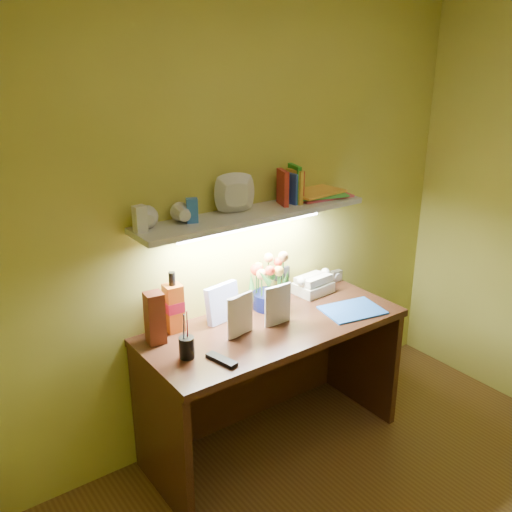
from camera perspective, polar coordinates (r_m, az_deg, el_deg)
The scene contains 13 objects.
desk at distance 3.18m, azimuth 1.71°, elevation -12.79°, with size 1.40×0.60×0.75m, color black.
flower_bouquet at distance 3.10m, azimuth 1.32°, elevation -2.54°, with size 0.20×0.20×0.32m, color #080E37, non-canonical shape.
telephone at distance 3.34m, azimuth 5.74°, elevation -2.66°, with size 0.21×0.16×0.13m, color white, non-canonical shape.
desk_clock at distance 3.52m, azimuth 8.03°, elevation -1.99°, with size 0.07×0.03×0.07m, color #AFB0B4.
whisky_bottle at distance 2.88m, azimuth -8.28°, elevation -4.55°, with size 0.09×0.09×0.32m, color #C05316, non-canonical shape.
whisky_box at distance 2.80m, azimuth -10.08°, elevation -6.12°, with size 0.08×0.08×0.26m, color #562210.
pen_cup at distance 2.66m, azimuth -6.97°, elevation -8.38°, with size 0.07×0.07×0.18m, color black.
art_card at distance 2.99m, azimuth -3.38°, elevation -4.70°, with size 0.20×0.04×0.20m, color white, non-canonical shape.
tv_remote at distance 2.66m, azimuth -3.47°, elevation -10.32°, with size 0.05×0.17×0.02m, color black.
blue_folder at distance 3.16m, azimuth 9.60°, elevation -5.36°, with size 0.32×0.23×0.01m, color blue.
desk_book_a at distance 2.78m, azimuth -2.83°, elevation -6.46°, with size 0.16×0.02×0.22m, color white.
desk_book_b at distance 2.89m, azimuth 0.95°, elevation -5.30°, with size 0.16×0.02×0.22m, color silver.
wall_shelf at distance 2.92m, azimuth 0.05°, elevation 4.87°, with size 1.30×0.32×0.23m.
Camera 1 is at (-1.63, -0.90, 2.11)m, focal length 40.00 mm.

